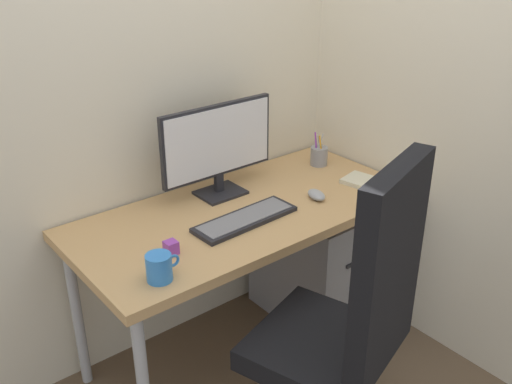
# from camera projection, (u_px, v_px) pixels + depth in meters

# --- Properties ---
(ground_plane) EXTENTS (8.00, 8.00, 0.00)m
(ground_plane) POSITION_uv_depth(u_px,v_px,m) (247.00, 348.00, 2.72)
(ground_plane) COLOR brown
(wall_back) EXTENTS (2.87, 0.04, 2.80)m
(wall_back) POSITION_uv_depth(u_px,v_px,m) (189.00, 32.00, 2.38)
(wall_back) COLOR beige
(wall_back) RESTS_ON ground_plane
(wall_side_right) EXTENTS (0.04, 2.09, 2.80)m
(wall_side_right) POSITION_uv_depth(u_px,v_px,m) (418.00, 31.00, 2.41)
(wall_side_right) COLOR beige
(wall_side_right) RESTS_ON ground_plane
(desk) EXTENTS (1.45, 0.68, 0.74)m
(desk) POSITION_uv_depth(u_px,v_px,m) (246.00, 222.00, 2.43)
(desk) COLOR tan
(desk) RESTS_ON ground_plane
(office_chair) EXTENTS (0.64, 0.62, 1.19)m
(office_chair) POSITION_uv_depth(u_px,v_px,m) (351.00, 317.00, 1.96)
(office_chair) COLOR black
(office_chair) RESTS_ON ground_plane
(filing_cabinet) EXTENTS (0.48, 0.56, 0.60)m
(filing_cabinet) POSITION_uv_depth(u_px,v_px,m) (320.00, 256.00, 2.89)
(filing_cabinet) COLOR gray
(filing_cabinet) RESTS_ON ground_plane
(monitor) EXTENTS (0.54, 0.16, 0.40)m
(monitor) POSITION_uv_depth(u_px,v_px,m) (218.00, 145.00, 2.44)
(monitor) COLOR black
(monitor) RESTS_ON desk
(keyboard) EXTENTS (0.45, 0.16, 0.02)m
(keyboard) POSITION_uv_depth(u_px,v_px,m) (245.00, 219.00, 2.30)
(keyboard) COLOR black
(keyboard) RESTS_ON desk
(mouse) EXTENTS (0.09, 0.12, 0.04)m
(mouse) POSITION_uv_depth(u_px,v_px,m) (316.00, 195.00, 2.48)
(mouse) COLOR #9EA0A5
(mouse) RESTS_ON desk
(pen_holder) EXTENTS (0.08, 0.08, 0.17)m
(pen_holder) POSITION_uv_depth(u_px,v_px,m) (319.00, 156.00, 2.81)
(pen_holder) COLOR gray
(pen_holder) RESTS_ON desk
(notebook) EXTENTS (0.17, 0.22, 0.02)m
(notebook) POSITION_uv_depth(u_px,v_px,m) (366.00, 182.00, 2.62)
(notebook) COLOR beige
(notebook) RESTS_ON desk
(coffee_mug) EXTENTS (0.12, 0.09, 0.10)m
(coffee_mug) POSITION_uv_depth(u_px,v_px,m) (159.00, 267.00, 1.92)
(coffee_mug) COLOR #337FD8
(coffee_mug) RESTS_ON desk
(desk_clamp_accessory) EXTENTS (0.04, 0.04, 0.05)m
(desk_clamp_accessory) POSITION_uv_depth(u_px,v_px,m) (171.00, 248.00, 2.07)
(desk_clamp_accessory) COLOR purple
(desk_clamp_accessory) RESTS_ON desk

